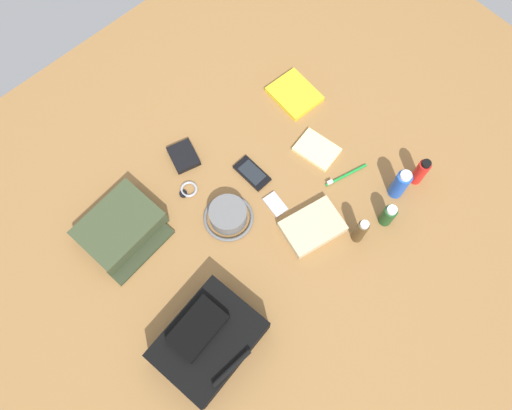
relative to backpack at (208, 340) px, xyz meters
name	(u,v)px	position (x,y,z in m)	size (l,w,h in m)	color
ground_plane	(256,210)	(-0.42, -0.23, -0.07)	(2.64, 2.02, 0.02)	olive
backpack	(208,340)	(0.00, 0.00, 0.00)	(0.34, 0.27, 0.14)	black
toiletry_pouch	(121,228)	(-0.02, -0.49, -0.02)	(0.28, 0.27, 0.07)	#384228
bucket_hat	(228,215)	(-0.32, -0.27, -0.03)	(0.18, 0.18, 0.07)	slate
sunscreen_spray	(420,172)	(-0.91, 0.07, 0.01)	(0.04, 0.04, 0.14)	red
deodorant_spray	(400,184)	(-0.82, 0.06, 0.01)	(0.05, 0.05, 0.15)	blue
shampoo_bottle	(388,215)	(-0.72, 0.10, -0.01)	(0.05, 0.05, 0.11)	#19471E
cologne_bottle	(360,231)	(-0.60, 0.08, 0.01)	(0.04, 0.04, 0.14)	#473319
paperback_novel	(294,94)	(-0.84, -0.48, -0.05)	(0.16, 0.19, 0.02)	yellow
cell_phone	(252,173)	(-0.50, -0.34, -0.05)	(0.07, 0.14, 0.01)	black
media_player	(275,204)	(-0.48, -0.20, -0.05)	(0.06, 0.09, 0.01)	#B7B7BC
wristwatch	(188,190)	(-0.29, -0.45, -0.05)	(0.07, 0.06, 0.01)	#99999E
toothbrush	(344,176)	(-0.73, -0.11, -0.05)	(0.17, 0.05, 0.02)	#198C33
wallet	(184,156)	(-0.36, -0.56, -0.05)	(0.09, 0.11, 0.02)	black
notepad	(317,150)	(-0.74, -0.25, -0.05)	(0.11, 0.15, 0.02)	beige
folded_towel	(313,227)	(-0.51, -0.05, -0.04)	(0.20, 0.14, 0.04)	#C6B289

